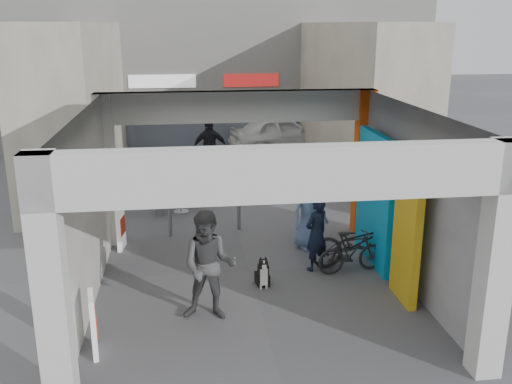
{
  "coord_description": "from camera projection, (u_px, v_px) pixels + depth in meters",
  "views": [
    {
      "loc": [
        -1.26,
        -10.85,
        4.95
      ],
      "look_at": [
        0.27,
        1.0,
        1.42
      ],
      "focal_mm": 40.0,
      "sensor_mm": 36.0,
      "label": 1
    }
  ],
  "objects": [
    {
      "name": "border_collie",
      "position": [
        263.0,
        274.0,
        11.13
      ],
      "size": [
        0.24,
        0.46,
        0.64
      ],
      "rotation": [
        0.0,
        0.0,
        0.16
      ],
      "color": "black",
      "rests_on": "ground"
    },
    {
      "name": "far_building",
      "position": [
        210.0,
        48.0,
        24.06
      ],
      "size": [
        18.0,
        4.08,
        8.0
      ],
      "color": "silver",
      "rests_on": "ground"
    },
    {
      "name": "plaza_bldg_right",
      "position": [
        357.0,
        101.0,
        18.86
      ],
      "size": [
        2.0,
        9.0,
        5.0
      ],
      "primitive_type": "cube",
      "color": "#C1B5A0",
      "rests_on": "ground"
    },
    {
      "name": "produce_stand",
      "position": [
        140.0,
        192.0,
        16.45
      ],
      "size": [
        1.11,
        0.6,
        0.73
      ],
      "rotation": [
        0.0,
        0.0,
        -0.07
      ],
      "color": "black",
      "rests_on": "ground"
    },
    {
      "name": "ground",
      "position": [
        249.0,
        271.0,
        11.88
      ],
      "size": [
        90.0,
        90.0,
        0.0
      ],
      "primitive_type": "plane",
      "color": "#535358",
      "rests_on": "ground"
    },
    {
      "name": "bicycle_front",
      "position": [
        357.0,
        242.0,
        12.01
      ],
      "size": [
        2.04,
        0.75,
        1.06
      ],
      "primitive_type": "imported",
      "rotation": [
        0.0,
        0.0,
        1.59
      ],
      "color": "black",
      "rests_on": "ground"
    },
    {
      "name": "arcade_canopy",
      "position": [
        283.0,
        173.0,
        10.52
      ],
      "size": [
        6.4,
        6.45,
        6.4
      ],
      "color": "beige",
      "rests_on": "ground"
    },
    {
      "name": "cafe_set",
      "position": [
        177.0,
        199.0,
        15.8
      ],
      "size": [
        1.39,
        1.12,
        0.84
      ],
      "rotation": [
        0.0,
        0.0,
        -0.19
      ],
      "color": "#9E9EA2",
      "rests_on": "ground"
    },
    {
      "name": "man_with_dog",
      "position": [
        316.0,
        234.0,
        11.75
      ],
      "size": [
        0.69,
        0.63,
        1.58
      ],
      "primitive_type": "imported",
      "rotation": [
        0.0,
        0.0,
        3.71
      ],
      "color": "black",
      "rests_on": "ground"
    },
    {
      "name": "advert_board_far",
      "position": [
        121.0,
        227.0,
        12.96
      ],
      "size": [
        0.16,
        0.56,
        1.0
      ],
      "rotation": [
        0.0,
        0.0,
        -0.13
      ],
      "color": "white",
      "rests_on": "ground"
    },
    {
      "name": "white_van",
      "position": [
        282.0,
        133.0,
        22.95
      ],
      "size": [
        4.49,
        2.46,
        1.45
      ],
      "primitive_type": "imported",
      "rotation": [
        0.0,
        0.0,
        1.76
      ],
      "color": "white",
      "rests_on": "ground"
    },
    {
      "name": "bollard_center",
      "position": [
        239.0,
        212.0,
        14.18
      ],
      "size": [
        0.09,
        0.09,
        0.88
      ],
      "primitive_type": "cylinder",
      "color": "gray",
      "rests_on": "ground"
    },
    {
      "name": "plaza_bldg_left",
      "position": [
        78.0,
        106.0,
        17.75
      ],
      "size": [
        2.0,
        9.0,
        5.0
      ],
      "primitive_type": "cube",
      "color": "#C1B5A0",
      "rests_on": "ground"
    },
    {
      "name": "bollard_left",
      "position": [
        170.0,
        219.0,
        13.74
      ],
      "size": [
        0.09,
        0.09,
        0.85
      ],
      "primitive_type": "cylinder",
      "color": "gray",
      "rests_on": "ground"
    },
    {
      "name": "bollard_right",
      "position": [
        303.0,
        213.0,
        14.06
      ],
      "size": [
        0.09,
        0.09,
        0.95
      ],
      "primitive_type": "cylinder",
      "color": "gray",
      "rests_on": "ground"
    },
    {
      "name": "man_back_turned",
      "position": [
        209.0,
        266.0,
        9.74
      ],
      "size": [
        1.07,
        0.91,
        1.95
      ],
      "primitive_type": "imported",
      "rotation": [
        0.0,
        0.0,
        -0.19
      ],
      "color": "#424245",
      "rests_on": "ground"
    },
    {
      "name": "crate_stack",
      "position": [
        238.0,
        166.0,
        19.53
      ],
      "size": [
        0.48,
        0.4,
        0.56
      ],
      "rotation": [
        0.0,
        0.0,
        0.11
      ],
      "color": "#1B6023",
      "rests_on": "ground"
    },
    {
      "name": "bicycle_rear",
      "position": [
        352.0,
        252.0,
        11.72
      ],
      "size": [
        1.53,
        0.64,
        0.89
      ],
      "primitive_type": "imported",
      "rotation": [
        0.0,
        0.0,
        1.73
      ],
      "color": "black",
      "rests_on": "ground"
    },
    {
      "name": "man_elderly",
      "position": [
        310.0,
        211.0,
        12.89
      ],
      "size": [
        1.02,
        0.85,
        1.78
      ],
      "primitive_type": "imported",
      "rotation": [
        0.0,
        0.0,
        0.38
      ],
      "color": "#526E9F",
      "rests_on": "ground"
    },
    {
      "name": "advert_board_near",
      "position": [
        93.0,
        324.0,
        8.78
      ],
      "size": [
        0.18,
        0.56,
        1.0
      ],
      "rotation": [
        0.0,
        0.0,
        0.18
      ],
      "color": "white",
      "rests_on": "ground"
    },
    {
      "name": "man_crates",
      "position": [
        210.0,
        148.0,
        18.8
      ],
      "size": [
        1.19,
        0.53,
        2.01
      ],
      "primitive_type": "imported",
      "rotation": [
        0.0,
        0.0,
        3.18
      ],
      "color": "black",
      "rests_on": "ground"
    }
  ]
}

